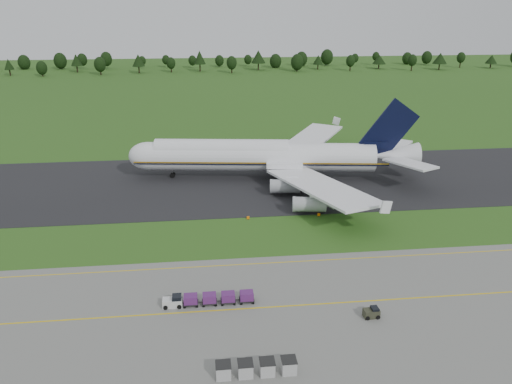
{
  "coord_description": "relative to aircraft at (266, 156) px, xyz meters",
  "views": [
    {
      "loc": [
        -9.33,
        -78.39,
        38.34
      ],
      "look_at": [
        -0.5,
        2.0,
        7.46
      ],
      "focal_mm": 35.0,
      "sensor_mm": 36.0,
      "label": 1
    }
  ],
  "objects": [
    {
      "name": "ground",
      "position": [
        -4.92,
        -30.22,
        -5.38
      ],
      "size": [
        600.0,
        600.0,
        0.0
      ],
      "primitive_type": "plane",
      "color": "#295318",
      "rests_on": "ground"
    },
    {
      "name": "apron",
      "position": [
        -4.92,
        -64.22,
        -5.35
      ],
      "size": [
        300.0,
        52.0,
        0.06
      ],
      "primitive_type": "cube",
      "color": "slate",
      "rests_on": "ground"
    },
    {
      "name": "taxiway",
      "position": [
        -4.92,
        -2.22,
        -5.34
      ],
      "size": [
        300.0,
        40.0,
        0.08
      ],
      "primitive_type": "cube",
      "color": "black",
      "rests_on": "ground"
    },
    {
      "name": "apron_markings",
      "position": [
        -4.92,
        -57.2,
        -5.31
      ],
      "size": [
        300.0,
        30.2,
        0.01
      ],
      "color": "#DAB90C",
      "rests_on": "apron"
    },
    {
      "name": "tree_line",
      "position": [
        -14.08,
        189.33,
        1.01
      ],
      "size": [
        524.54,
        21.81,
        11.94
      ],
      "color": "black",
      "rests_on": "ground"
    },
    {
      "name": "aircraft",
      "position": [
        0.0,
        0.0,
        0.0
      ],
      "size": [
        67.28,
        64.8,
        18.82
      ],
      "color": "white",
      "rests_on": "ground"
    },
    {
      "name": "baggage_train",
      "position": [
        -14.5,
        -50.56,
        -4.51
      ],
      "size": [
        12.32,
        1.58,
        1.52
      ],
      "color": "silver",
      "rests_on": "apron"
    },
    {
      "name": "utility_cart",
      "position": [
        6.58,
        -55.85,
        -4.77
      ],
      "size": [
        2.07,
        1.41,
        1.11
      ],
      "color": "#303122",
      "rests_on": "apron"
    },
    {
      "name": "uld_row",
      "position": [
        -9.42,
        -64.82,
        -4.47
      ],
      "size": [
        8.9,
        1.7,
        1.68
      ],
      "color": "#ADADAD",
      "rests_on": "apron"
    },
    {
      "name": "edge_markers",
      "position": [
        0.45,
        -22.93,
        -5.1
      ],
      "size": [
        14.11,
        0.3,
        0.6
      ],
      "color": "orange",
      "rests_on": "ground"
    }
  ]
}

